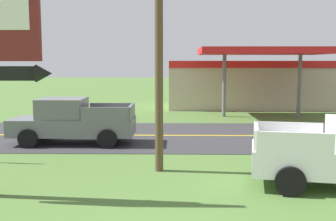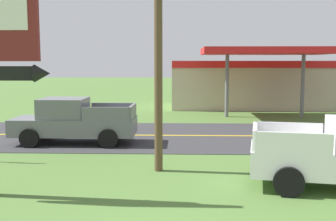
% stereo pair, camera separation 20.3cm
% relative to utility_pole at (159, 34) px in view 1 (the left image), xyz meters
% --- Properties ---
extents(road_asphalt, '(140.00, 8.00, 0.02)m').
position_rel_utility_pole_xyz_m(road_asphalt, '(0.26, 6.36, -4.34)').
color(road_asphalt, '#333335').
rests_on(road_asphalt, ground).
extents(road_centre_line, '(126.00, 0.20, 0.01)m').
position_rel_utility_pole_xyz_m(road_centre_line, '(0.26, 6.36, -4.33)').
color(road_centre_line, gold).
rests_on(road_centre_line, road_asphalt).
extents(utility_pole, '(1.81, 0.26, 8.14)m').
position_rel_utility_pole_xyz_m(utility_pole, '(0.00, 0.00, 0.00)').
color(utility_pole, brown).
rests_on(utility_pole, ground).
extents(gas_station, '(12.00, 11.50, 4.40)m').
position_rel_utility_pole_xyz_m(gas_station, '(6.02, 19.06, -2.41)').
color(gas_station, beige).
rests_on(gas_station, ground).
extents(pickup_grey_on_road, '(5.20, 2.24, 1.96)m').
position_rel_utility_pole_xyz_m(pickup_grey_on_road, '(-3.92, 4.36, -3.39)').
color(pickup_grey_on_road, slate).
rests_on(pickup_grey_on_road, ground).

